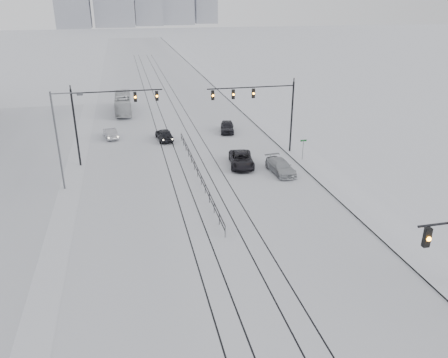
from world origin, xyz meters
TOP-DOWN VIEW (x-y plane):
  - road at (0.00, 60.00)m, footprint 22.00×260.00m
  - sidewalk_east at (13.50, 60.00)m, footprint 5.00×260.00m
  - curb at (11.05, 60.00)m, footprint 0.10×260.00m
  - tram_rails at (-0.00, 40.00)m, footprint 5.30×180.00m
  - traffic_mast_ne at (8.15, 34.99)m, footprint 9.60×0.37m
  - traffic_mast_nw at (-8.52, 36.00)m, footprint 9.10×0.37m
  - street_light_west at (-12.20, 30.00)m, footprint 2.73×0.25m
  - median_fence at (0.00, 30.00)m, footprint 0.06×24.00m
  - street_sign at (11.80, 32.00)m, footprint 0.70×0.06m
  - sedan_sb_inner at (-2.00, 42.69)m, footprint 2.15×4.39m
  - sedan_sb_outer at (-8.48, 45.06)m, footprint 2.00×4.02m
  - sedan_nb_front at (4.97, 31.97)m, footprint 3.15×5.44m
  - sedan_nb_right at (8.29, 29.20)m, footprint 2.28×4.78m
  - sedan_nb_far at (6.37, 44.34)m, footprint 2.53×4.48m
  - box_truck at (-6.68, 58.21)m, footprint 2.43×9.97m

SIDE VIEW (x-z plane):
  - road at x=0.00m, z-range 0.00..0.02m
  - tram_rails at x=0.00m, z-range 0.02..0.03m
  - curb at x=11.05m, z-range 0.00..0.12m
  - sidewalk_east at x=13.50m, z-range 0.00..0.16m
  - median_fence at x=0.00m, z-range 0.03..1.03m
  - sedan_sb_outer at x=-8.48m, z-range 0.00..1.27m
  - sedan_nb_right at x=8.29m, z-range 0.00..1.34m
  - sedan_nb_front at x=4.97m, z-range 0.00..1.43m
  - sedan_nb_far at x=6.37m, z-range 0.00..1.44m
  - sedan_sb_inner at x=-2.00m, z-range 0.00..1.44m
  - box_truck at x=-6.68m, z-range 0.00..2.77m
  - street_sign at x=11.80m, z-range 0.41..2.81m
  - street_light_west at x=-12.20m, z-range 0.71..9.71m
  - traffic_mast_nw at x=-8.52m, z-range 1.57..9.57m
  - traffic_mast_ne at x=8.15m, z-range 1.76..9.76m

